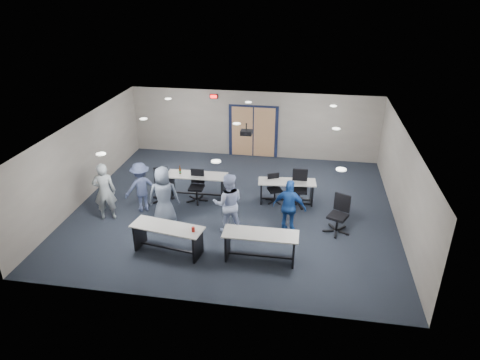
% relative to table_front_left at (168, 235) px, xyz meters
% --- Properties ---
extents(floor, '(10.00, 10.00, 0.00)m').
position_rel_table_front_left_xyz_m(floor, '(1.32, 2.69, -0.54)').
color(floor, black).
rests_on(floor, ground).
extents(back_wall, '(10.00, 0.04, 2.70)m').
position_rel_table_front_left_xyz_m(back_wall, '(1.32, 7.19, 0.81)').
color(back_wall, gray).
rests_on(back_wall, floor).
extents(front_wall, '(10.00, 0.04, 2.70)m').
position_rel_table_front_left_xyz_m(front_wall, '(1.32, -1.81, 0.81)').
color(front_wall, gray).
rests_on(front_wall, floor).
extents(left_wall, '(0.04, 9.00, 2.70)m').
position_rel_table_front_left_xyz_m(left_wall, '(-3.68, 2.69, 0.81)').
color(left_wall, gray).
rests_on(left_wall, floor).
extents(right_wall, '(0.04, 9.00, 2.70)m').
position_rel_table_front_left_xyz_m(right_wall, '(6.32, 2.69, 0.81)').
color(right_wall, gray).
rests_on(right_wall, floor).
extents(ceiling, '(10.00, 9.00, 0.04)m').
position_rel_table_front_left_xyz_m(ceiling, '(1.32, 2.69, 2.16)').
color(ceiling, silver).
rests_on(ceiling, back_wall).
extents(double_door, '(2.00, 0.07, 2.20)m').
position_rel_table_front_left_xyz_m(double_door, '(1.32, 7.15, 0.51)').
color(double_door, '#101732').
rests_on(double_door, back_wall).
extents(exit_sign, '(0.32, 0.07, 0.18)m').
position_rel_table_front_left_xyz_m(exit_sign, '(-0.28, 7.14, 1.91)').
color(exit_sign, black).
rests_on(exit_sign, back_wall).
extents(ceiling_projector, '(0.35, 0.32, 0.37)m').
position_rel_table_front_left_xyz_m(ceiling_projector, '(1.62, 3.19, 1.86)').
color(ceiling_projector, black).
rests_on(ceiling_projector, ceiling).
extents(ceiling_can_lights, '(6.24, 5.74, 0.02)m').
position_rel_table_front_left_xyz_m(ceiling_can_lights, '(1.32, 2.94, 2.13)').
color(ceiling_can_lights, white).
rests_on(ceiling_can_lights, ceiling).
extents(table_front_left, '(2.03, 0.96, 0.92)m').
position_rel_table_front_left_xyz_m(table_front_left, '(0.00, 0.00, 0.00)').
color(table_front_left, beige).
rests_on(table_front_left, floor).
extents(table_front_right, '(1.96, 0.66, 0.79)m').
position_rel_table_front_left_xyz_m(table_front_right, '(2.47, 0.06, -0.00)').
color(table_front_right, beige).
rests_on(table_front_right, floor).
extents(table_back_left, '(2.03, 0.71, 1.12)m').
position_rel_table_front_left_xyz_m(table_back_left, '(-0.05, 3.24, 0.02)').
color(table_back_left, beige).
rests_on(table_back_left, floor).
extents(table_back_right, '(1.90, 0.77, 0.75)m').
position_rel_table_front_left_xyz_m(table_back_right, '(2.94, 3.35, -0.03)').
color(table_back_right, beige).
rests_on(table_back_right, floor).
extents(chair_back_a, '(0.88, 0.88, 1.10)m').
position_rel_table_front_left_xyz_m(chair_back_a, '(-1.12, 2.80, 0.01)').
color(chair_back_a, black).
rests_on(chair_back_a, floor).
extents(chair_back_b, '(0.67, 0.67, 1.06)m').
position_rel_table_front_left_xyz_m(chair_back_b, '(0.01, 2.94, -0.01)').
color(chair_back_b, black).
rests_on(chair_back_b, floor).
extents(chair_back_c, '(0.78, 0.78, 0.94)m').
position_rel_table_front_left_xyz_m(chair_back_c, '(2.56, 3.33, -0.08)').
color(chair_back_c, black).
rests_on(chair_back_c, floor).
extents(chair_back_d, '(0.75, 0.75, 1.16)m').
position_rel_table_front_left_xyz_m(chair_back_d, '(3.35, 3.24, 0.04)').
color(chair_back_d, black).
rests_on(chair_back_d, floor).
extents(chair_loose_right, '(0.95, 0.95, 1.14)m').
position_rel_table_front_left_xyz_m(chair_loose_right, '(4.51, 1.74, 0.03)').
color(chair_loose_right, black).
rests_on(chair_loose_right, floor).
extents(person_gray, '(0.78, 0.64, 1.83)m').
position_rel_table_front_left_xyz_m(person_gray, '(-2.41, 1.42, 0.37)').
color(person_gray, '#969FA3').
rests_on(person_gray, floor).
extents(person_plaid, '(1.01, 0.78, 1.82)m').
position_rel_table_front_left_xyz_m(person_plaid, '(-0.57, 1.43, 0.37)').
color(person_plaid, slate).
rests_on(person_plaid, floor).
extents(person_lightblue, '(1.01, 0.86, 1.81)m').
position_rel_table_front_left_xyz_m(person_lightblue, '(1.39, 1.31, 0.36)').
color(person_lightblue, '#BCCCF9').
rests_on(person_lightblue, floor).
extents(person_navy, '(1.03, 0.60, 1.66)m').
position_rel_table_front_left_xyz_m(person_navy, '(3.12, 1.52, 0.28)').
color(person_navy, '#1C4A9D').
rests_on(person_navy, floor).
extents(person_back, '(1.20, 1.11, 1.62)m').
position_rel_table_front_left_xyz_m(person_back, '(-1.53, 2.09, 0.27)').
color(person_back, '#44507A').
rests_on(person_back, floor).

